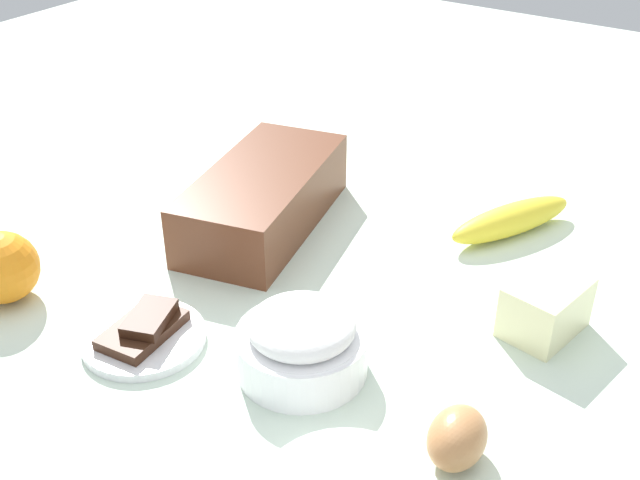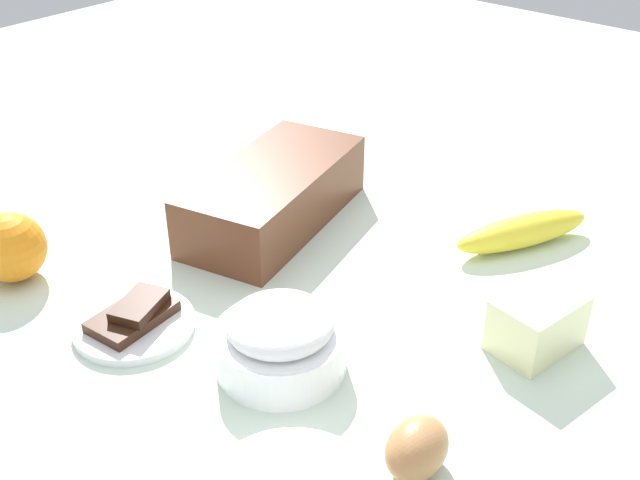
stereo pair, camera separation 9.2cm
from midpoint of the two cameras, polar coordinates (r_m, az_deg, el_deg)
name	(u,v)px [view 2 (the right image)]	position (r m, az deg, el deg)	size (l,w,h in m)	color
ground_plane	(320,275)	(0.94, 2.78, -2.67)	(2.40, 2.40, 0.02)	silver
loaf_pan	(274,194)	(1.01, -0.82, 3.33)	(0.30, 0.19, 0.08)	brown
sugar_bowl	(280,340)	(0.77, 0.50, -7.42)	(0.13, 0.13, 0.07)	white
banana	(523,231)	(1.02, 17.12, 0.55)	(0.19, 0.04, 0.04)	yellow
orange_fruit	(11,247)	(0.95, -19.16, -0.60)	(0.08, 0.08, 0.08)	orange
butter_block	(537,323)	(0.85, 18.61, -5.88)	(0.09, 0.06, 0.06)	#F4EDB2
egg_near_butter	(417,448)	(0.69, 10.99, -14.84)	(0.05, 0.05, 0.07)	#B97D4C
chocolate_plate	(134,321)	(0.85, -10.44, -5.92)	(0.13, 0.13, 0.03)	white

